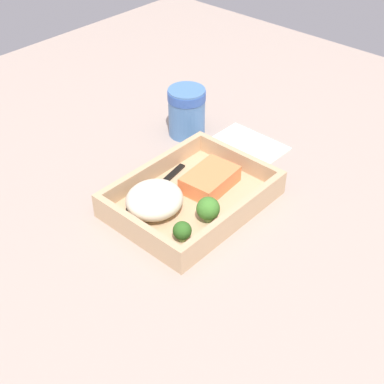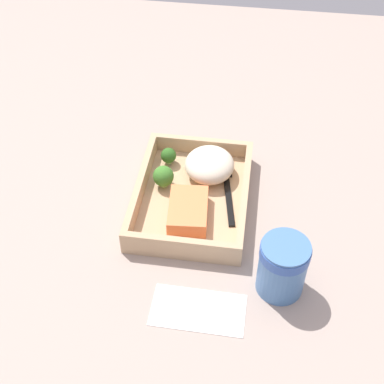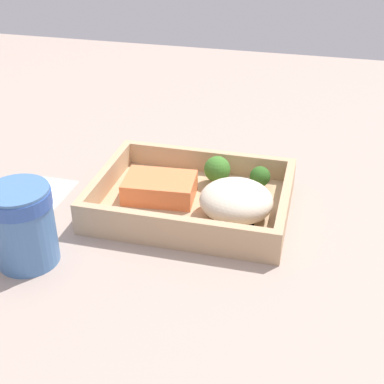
# 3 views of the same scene
# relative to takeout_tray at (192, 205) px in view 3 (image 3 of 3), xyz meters

# --- Properties ---
(ground_plane) EXTENTS (1.60, 1.60, 0.02)m
(ground_plane) POSITION_rel_takeout_tray_xyz_m (0.00, 0.00, -0.02)
(ground_plane) COLOR #A18D81
(takeout_tray) EXTENTS (0.27, 0.20, 0.01)m
(takeout_tray) POSITION_rel_takeout_tray_xyz_m (0.00, 0.00, 0.00)
(takeout_tray) COLOR tan
(takeout_tray) RESTS_ON ground_plane
(tray_rim) EXTENTS (0.27, 0.20, 0.03)m
(tray_rim) POSITION_rel_takeout_tray_xyz_m (0.00, 0.00, 0.02)
(tray_rim) COLOR tan
(tray_rim) RESTS_ON takeout_tray
(salmon_fillet) EXTENTS (0.10, 0.08, 0.03)m
(salmon_fillet) POSITION_rel_takeout_tray_xyz_m (-0.05, 0.00, 0.02)
(salmon_fillet) COLOR #F57B45
(salmon_fillet) RESTS_ON takeout_tray
(mashed_potatoes) EXTENTS (0.10, 0.09, 0.05)m
(mashed_potatoes) POSITION_rel_takeout_tray_xyz_m (0.07, -0.02, 0.03)
(mashed_potatoes) COLOR beige
(mashed_potatoes) RESTS_ON takeout_tray
(broccoli_floret_1) EXTENTS (0.04, 0.04, 0.04)m
(broccoli_floret_1) POSITION_rel_takeout_tray_xyz_m (0.02, 0.06, 0.03)
(broccoli_floret_1) COLOR #7CA159
(broccoli_floret_1) RESTS_ON takeout_tray
(broccoli_floret_2) EXTENTS (0.03, 0.03, 0.04)m
(broccoli_floret_2) POSITION_rel_takeout_tray_xyz_m (0.09, 0.06, 0.03)
(broccoli_floret_2) COLOR #8AAB64
(broccoli_floret_2) RESTS_ON takeout_tray
(fork) EXTENTS (0.16, 0.04, 0.00)m
(fork) POSITION_rel_takeout_tray_xyz_m (0.03, -0.06, 0.01)
(fork) COLOR black
(fork) RESTS_ON takeout_tray
(paper_cup) EXTENTS (0.08, 0.08, 0.10)m
(paper_cup) POSITION_rel_takeout_tray_xyz_m (-0.17, -0.16, 0.05)
(paper_cup) COLOR #4672AA
(paper_cup) RESTS_ON ground_plane
(receipt_slip) EXTENTS (0.08, 0.15, 0.00)m
(receipt_slip) POSITION_rel_takeout_tray_xyz_m (-0.23, -0.04, -0.00)
(receipt_slip) COLOR white
(receipt_slip) RESTS_ON ground_plane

